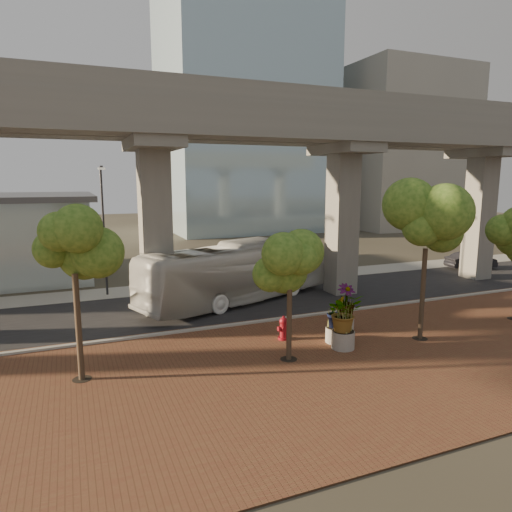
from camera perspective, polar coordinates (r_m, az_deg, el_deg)
name	(u,v)px	position (r m, az deg, el deg)	size (l,w,h in m)	color
ground	(270,310)	(26.40, 1.73, -6.79)	(160.00, 160.00, 0.00)	#373328
brick_plaza	(348,360)	(19.77, 11.45, -12.64)	(70.00, 13.00, 0.06)	brown
asphalt_road	(257,301)	(28.17, 0.07, -5.69)	(90.00, 8.00, 0.04)	black
curb_strip	(285,319)	(24.65, 3.64, -7.82)	(70.00, 0.25, 0.16)	#A19F96
far_sidewalk	(228,283)	(33.16, -3.56, -3.35)	(90.00, 3.00, 0.06)	#A19F96
transit_viaduct	(257,182)	(27.17, 0.07, 9.26)	(72.00, 5.60, 12.40)	gray
midrise_block	(398,150)	(76.51, 17.37, 12.58)	(18.00, 16.00, 24.00)	gray
transit_bus	(238,273)	(27.76, -2.25, -2.11)	(3.06, 13.05, 3.64)	silver
parked_car	(471,261)	(42.17, 25.29, -0.55)	(1.45, 4.19, 1.38)	black
fire_hydrant	(283,328)	(21.51, 3.45, -8.99)	(0.56, 0.50, 1.12)	maroon
planter_front	(344,315)	(20.45, 10.92, -7.30)	(2.26, 2.26, 2.48)	#A9A699
planter_right	(346,303)	(22.86, 11.13, -5.75)	(2.18, 2.18, 2.33)	#A7A097
planter_left	(336,314)	(21.19, 9.95, -7.15)	(2.00, 2.00, 2.20)	gray
street_tree_far_west	(73,249)	(17.47, -21.89, 0.85)	(3.20, 3.20, 6.42)	#4B3C2B
street_tree_near_west	(290,264)	(18.32, 4.26, -1.04)	(3.01, 3.01, 5.41)	#4B3C2B
street_tree_near_east	(427,225)	(21.95, 20.59, 3.69)	(3.79, 3.79, 7.11)	#4B3C2B
streetlamp_west	(104,222)	(30.30, -18.52, 4.07)	(0.41, 1.19, 8.21)	#28282D
streetlamp_east	(328,225)	(33.79, 8.97, 3.90)	(0.35, 1.03, 7.12)	#2E2D32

